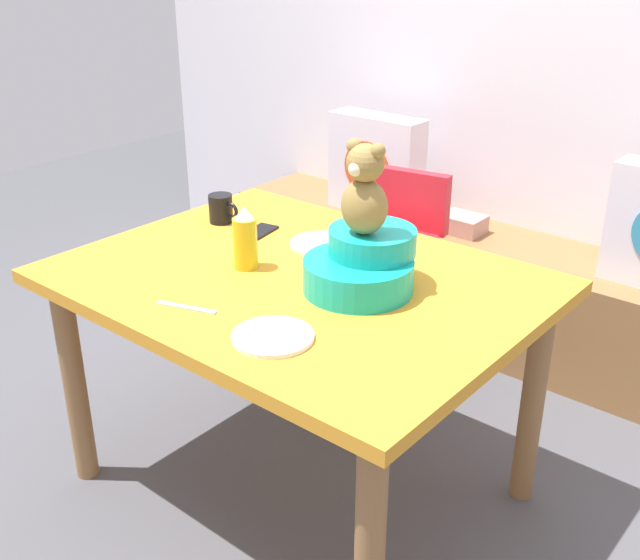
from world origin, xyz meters
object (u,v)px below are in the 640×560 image
Objects in this scene: book_stack at (460,223)px; highchair at (397,246)px; coffee_mug at (221,209)px; cell_phone at (258,232)px; dining_table at (298,306)px; ketchup_bottle at (245,239)px; dinner_plate_far at (322,244)px; teddy_bear at (365,191)px; dinner_plate_near at (273,337)px; pillow_floral_left at (376,165)px; infant_seat_teal at (363,264)px.

highchair reaches higher than book_stack.
cell_phone is at bearing 1.06° from coffee_mug.
ketchup_bottle is at bearing -160.91° from dining_table.
highchair reaches higher than dining_table.
dinner_plate_far is 0.23m from cell_phone.
dining_table is at bearing -18.83° from coffee_mug.
teddy_bear is 1.74× the size of cell_phone.
book_stack is 1.00× the size of dinner_plate_far.
dinner_plate_near is (0.68, -0.48, -0.04)m from coffee_mug.
cell_phone reaches higher than dining_table.
book_stack is 1.16m from coffee_mug.
coffee_mug is at bearing -172.50° from dinner_plate_far.
teddy_bear reaches higher than pillow_floral_left.
dinner_plate_far is at bearing 149.51° from infant_seat_teal.
infant_seat_teal reaches higher than highchair.
infant_seat_teal reaches higher than dinner_plate_far.
pillow_floral_left and infant_seat_teal have the same top height.
book_stack is (0.43, 0.02, -0.18)m from pillow_floral_left.
teddy_bear is at bearing -23.49° from cell_phone.
dinner_plate_far is (-0.28, 0.17, -0.27)m from teddy_bear.
cell_phone is at bearing -99.51° from highchair.
dinner_plate_far is at bearing 149.43° from teddy_bear.
teddy_bear is 2.08× the size of coffee_mug.
highchair reaches higher than dinner_plate_near.
highchair is at bearing 70.08° from cell_phone.
ketchup_bottle is (0.03, -1.30, 0.33)m from book_stack.
pillow_floral_left reaches higher than cell_phone.
dinner_plate_near is at bearing -62.20° from pillow_floral_left.
cell_phone is at bearing -167.92° from dinner_plate_far.
ketchup_bottle is (-0.34, -0.10, 0.02)m from infant_seat_teal.
cell_phone is at bearing 136.88° from dinner_plate_near.
dinner_plate_far is at bearing 7.50° from coffee_mug.
highchair reaches higher than dinner_plate_far.
ketchup_bottle reaches higher than infant_seat_teal.
dinner_plate_near is at bearing -36.87° from ketchup_bottle.
dinner_plate_far is (0.09, -1.03, 0.25)m from book_stack.
teddy_bear reaches higher than cell_phone.
pillow_floral_left is 1.11m from cell_phone.
book_stack is at bearing 107.28° from teddy_bear.
dinner_plate_near is (0.82, -1.55, 0.07)m from pillow_floral_left.
teddy_bear is at bearing -55.61° from pillow_floral_left.
highchair is (-0.03, -0.44, 0.02)m from book_stack.
pillow_floral_left is 1.76× the size of teddy_bear.
cell_phone is (-0.52, 0.48, -0.00)m from dinner_plate_near.
ketchup_bottle is 0.92× the size of dinner_plate_near.
coffee_mug is at bearing 146.69° from ketchup_bottle.
pillow_floral_left is 1.44m from infant_seat_teal.
pillow_floral_left reaches higher than coffee_mug.
pillow_floral_left is 2.20× the size of book_stack.
infant_seat_teal is 1.65× the size of dinner_plate_near.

